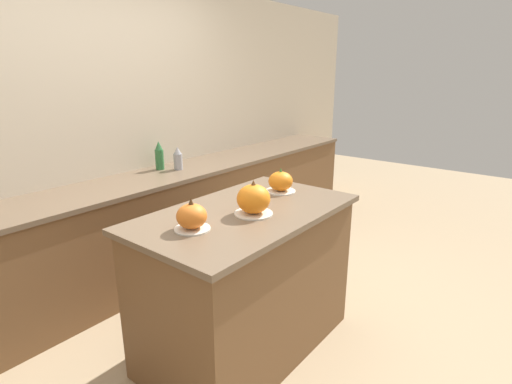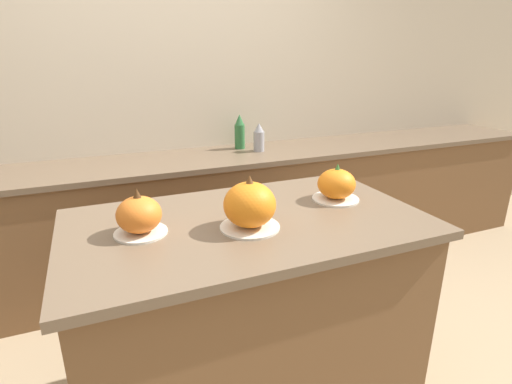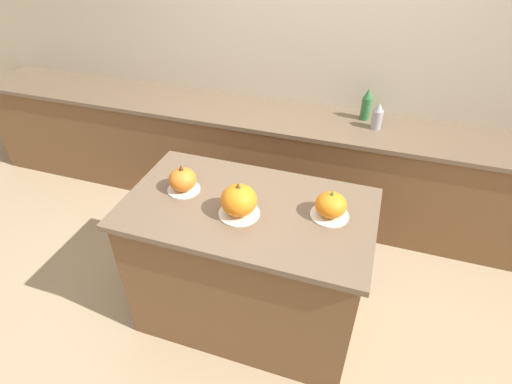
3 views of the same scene
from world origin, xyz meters
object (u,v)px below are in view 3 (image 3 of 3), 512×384
at_px(pumpkin_cake_center, 239,201).
at_px(bottle_short, 377,116).
at_px(pumpkin_cake_left, 183,180).
at_px(pumpkin_cake_right, 331,206).
at_px(bottle_tall, 366,105).

xyz_separation_m(pumpkin_cake_center, bottle_short, (0.61, 1.35, -0.05)).
bearing_deg(pumpkin_cake_center, pumpkin_cake_left, 164.81).
bearing_deg(pumpkin_cake_right, bottle_tall, 87.89).
distance_m(pumpkin_cake_left, pumpkin_cake_right, 0.84).
bearing_deg(bottle_tall, bottle_short, -53.78).
height_order(pumpkin_cake_left, bottle_short, pumpkin_cake_left).
bearing_deg(pumpkin_cake_right, bottle_short, 83.08).
height_order(pumpkin_cake_center, bottle_short, pumpkin_cake_center).
height_order(pumpkin_cake_left, pumpkin_cake_center, pumpkin_cake_center).
height_order(pumpkin_cake_right, bottle_short, pumpkin_cake_right).
bearing_deg(bottle_short, bottle_tall, 126.22).
bearing_deg(bottle_tall, pumpkin_cake_right, -92.11).
xyz_separation_m(pumpkin_cake_center, bottle_tall, (0.51, 1.48, -0.02)).
relative_size(pumpkin_cake_right, bottle_short, 1.01).
xyz_separation_m(pumpkin_cake_right, bottle_tall, (0.05, 1.35, -0.00)).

